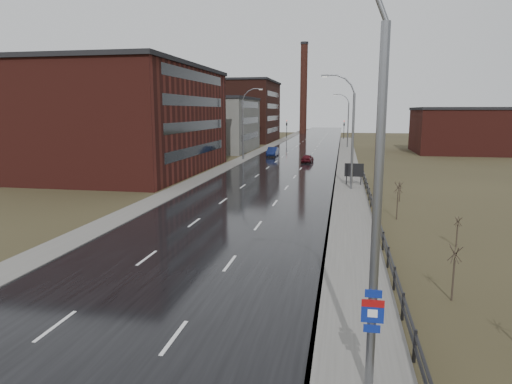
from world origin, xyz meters
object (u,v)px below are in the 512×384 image
at_px(billboard, 354,171).
at_px(car_near, 273,152).
at_px(streetlight_main, 365,181).
at_px(car_far, 307,159).

height_order(billboard, car_near, billboard).
relative_size(streetlight_main, car_near, 2.58).
distance_m(streetlight_main, car_far, 58.35).
distance_m(car_near, car_far, 11.10).
height_order(billboard, car_far, billboard).
height_order(streetlight_main, billboard, streetlight_main).
height_order(streetlight_main, car_far, streetlight_main).
height_order(car_near, car_far, car_near).
relative_size(car_near, car_far, 1.26).
bearing_deg(billboard, car_near, 113.74).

